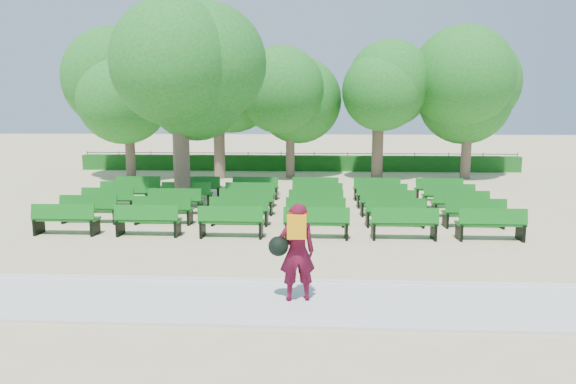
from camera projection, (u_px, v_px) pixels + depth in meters
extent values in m
plane|color=tan|center=(282.00, 220.00, 16.89)|extent=(120.00, 120.00, 0.00)
cube|color=silver|center=(256.00, 302.00, 9.59)|extent=(30.00, 2.20, 0.06)
cube|color=silver|center=(263.00, 281.00, 10.72)|extent=(30.00, 0.12, 0.10)
cube|color=#165718|center=(297.00, 163.00, 30.62)|extent=(26.00, 0.70, 0.90)
cube|color=#116216|center=(281.00, 202.00, 17.65)|extent=(1.87, 0.64, 0.06)
cube|color=#116216|center=(281.00, 195.00, 17.40)|extent=(1.85, 0.27, 0.43)
cylinder|color=brown|center=(182.00, 164.00, 18.90)|extent=(0.60, 0.60, 3.24)
ellipsoid|color=#207222|center=(179.00, 82.00, 18.43)|extent=(4.92, 4.92, 4.43)
imported|color=#4E0B1E|center=(297.00, 252.00, 9.50)|extent=(0.75, 0.56, 1.85)
cube|color=orange|center=(297.00, 227.00, 9.20)|extent=(0.35, 0.17, 0.43)
sphere|color=black|center=(278.00, 246.00, 9.43)|extent=(0.37, 0.37, 0.37)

